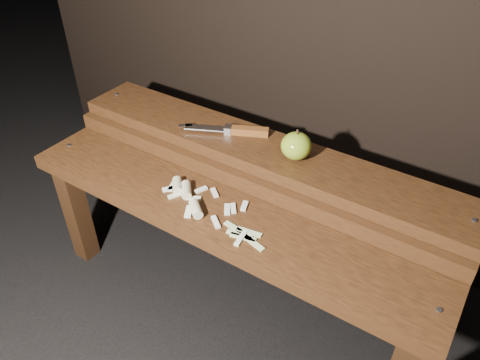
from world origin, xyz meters
The scene contains 6 objects.
ground centered at (0.00, 0.00, 0.00)m, with size 60.00×60.00×0.00m, color black.
bench_front_tier centered at (0.00, -0.06, 0.35)m, with size 1.20×0.20×0.42m.
bench_rear_tier centered at (0.00, 0.17, 0.41)m, with size 1.20×0.21×0.50m.
apple centered at (0.10, 0.17, 0.54)m, with size 0.08×0.08×0.09m.
knife centered at (-0.09, 0.19, 0.51)m, with size 0.25×0.13×0.02m.
apple_scraps centered at (-0.06, -0.05, 0.43)m, with size 0.35×0.15×0.03m.
Camera 1 is at (0.55, -0.77, 1.21)m, focal length 35.00 mm.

